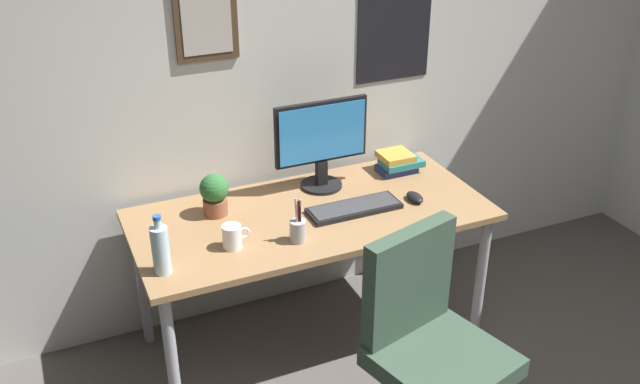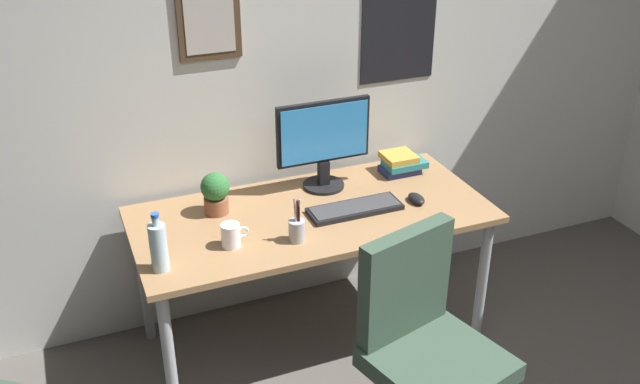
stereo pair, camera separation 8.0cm
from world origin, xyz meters
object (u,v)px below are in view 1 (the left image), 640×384
keyboard (354,208)px  monitor (321,141)px  coffee_mug_near (232,236)px  pen_cup (298,230)px  office_chair (428,338)px  potted_plant (214,193)px  water_bottle (161,249)px  computer_mouse (415,197)px  book_stack_left (398,163)px

keyboard → monitor: bearing=97.9°
coffee_mug_near → pen_cup: (0.27, -0.06, 0.00)m
office_chair → potted_plant: 1.13m
office_chair → keyboard: size_ratio=2.21×
water_bottle → potted_plant: size_ratio=1.29×
computer_mouse → water_bottle: bearing=-174.5°
potted_plant → office_chair: bearing=-59.1°
coffee_mug_near → pen_cup: bearing=-13.1°
computer_mouse → potted_plant: 0.92m
pen_cup → computer_mouse: bearing=10.1°
monitor → coffee_mug_near: bearing=-147.1°
monitor → water_bottle: monitor is taller
office_chair → coffee_mug_near: 0.89m
monitor → water_bottle: size_ratio=1.82×
potted_plant → pen_cup: (0.25, -0.36, -0.05)m
monitor → keyboard: monitor is taller
monitor → computer_mouse: size_ratio=4.18×
keyboard → computer_mouse: (0.30, -0.03, 0.01)m
computer_mouse → pen_cup: bearing=-169.9°
monitor → coffee_mug_near: monitor is taller
monitor → computer_mouse: monitor is taller
water_bottle → computer_mouse: bearing=5.5°
coffee_mug_near → book_stack_left: coffee_mug_near is taller
computer_mouse → water_bottle: water_bottle is taller
monitor → coffee_mug_near: size_ratio=3.89×
keyboard → potted_plant: (-0.58, 0.22, 0.09)m
monitor → pen_cup: size_ratio=2.30×
monitor → pen_cup: bearing=-124.7°
book_stack_left → pen_cup: bearing=-149.5°
water_bottle → potted_plant: water_bottle is taller
coffee_mug_near → potted_plant: size_ratio=0.61×
monitor → coffee_mug_near: 0.69m
water_bottle → coffee_mug_near: water_bottle is taller
coffee_mug_near → monitor: bearing=32.9°
coffee_mug_near → book_stack_left: size_ratio=0.54×
water_bottle → book_stack_left: size_ratio=1.15×
keyboard → pen_cup: bearing=-156.9°
office_chair → computer_mouse: size_ratio=8.64×
coffee_mug_near → office_chair: bearing=-47.7°
water_bottle → pen_cup: size_ratio=1.26×
water_bottle → book_stack_left: bearing=18.2°
office_chair → water_bottle: water_bottle is taller
book_stack_left → potted_plant: bearing=-176.7°
water_bottle → pen_cup: 0.58m
computer_mouse → coffee_mug_near: (-0.90, -0.05, 0.03)m
water_bottle → coffee_mug_near: 0.32m
keyboard → book_stack_left: (0.38, 0.28, 0.04)m
office_chair → computer_mouse: (0.33, 0.68, 0.21)m
monitor → computer_mouse: bearing=-42.5°
office_chair → monitor: bearing=90.7°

